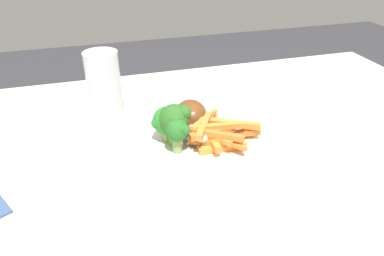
{
  "coord_description": "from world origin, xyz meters",
  "views": [
    {
      "loc": [
        -0.19,
        -0.52,
        1.07
      ],
      "look_at": [
        -0.04,
        0.02,
        0.74
      ],
      "focal_mm": 33.6,
      "sensor_mm": 36.0,
      "label": 1
    }
  ],
  "objects_px": {
    "dining_table": "(213,188)",
    "dinner_plate": "(192,140)",
    "broccoli_floret_middle": "(178,131)",
    "water_glass": "(104,85)",
    "chicken_drumstick_far": "(192,115)",
    "broccoli_floret_back": "(176,120)",
    "chicken_drumstick_near": "(181,118)",
    "carrot_fries_pile": "(217,133)",
    "broccoli_floret_front": "(167,121)",
    "chicken_drumstick_extra": "(187,119)"
  },
  "relations": [
    {
      "from": "broccoli_floret_back",
      "to": "chicken_drumstick_far",
      "type": "relative_size",
      "value": 0.6
    },
    {
      "from": "dining_table",
      "to": "chicken_drumstick_far",
      "type": "height_order",
      "value": "chicken_drumstick_far"
    },
    {
      "from": "dining_table",
      "to": "dinner_plate",
      "type": "distance_m",
      "value": 0.12
    },
    {
      "from": "chicken_drumstick_near",
      "to": "water_glass",
      "type": "xyz_separation_m",
      "value": [
        -0.13,
        0.11,
        0.04
      ]
    },
    {
      "from": "dining_table",
      "to": "broccoli_floret_middle",
      "type": "relative_size",
      "value": 18.57
    },
    {
      "from": "carrot_fries_pile",
      "to": "chicken_drumstick_extra",
      "type": "xyz_separation_m",
      "value": [
        -0.04,
        0.06,
        -0.0
      ]
    },
    {
      "from": "chicken_drumstick_far",
      "to": "water_glass",
      "type": "xyz_separation_m",
      "value": [
        -0.15,
        0.12,
        0.03
      ]
    },
    {
      "from": "dinner_plate",
      "to": "broccoli_floret_middle",
      "type": "xyz_separation_m",
      "value": [
        -0.04,
        -0.04,
        0.05
      ]
    },
    {
      "from": "chicken_drumstick_near",
      "to": "chicken_drumstick_far",
      "type": "bearing_deg",
      "value": -16.86
    },
    {
      "from": "broccoli_floret_front",
      "to": "chicken_drumstick_near",
      "type": "xyz_separation_m",
      "value": [
        0.04,
        0.04,
        -0.02
      ]
    },
    {
      "from": "broccoli_floret_middle",
      "to": "chicken_drumstick_extra",
      "type": "height_order",
      "value": "broccoli_floret_middle"
    },
    {
      "from": "dining_table",
      "to": "chicken_drumstick_extra",
      "type": "height_order",
      "value": "chicken_drumstick_extra"
    },
    {
      "from": "dinner_plate",
      "to": "broccoli_floret_back",
      "type": "relative_size",
      "value": 3.32
    },
    {
      "from": "dining_table",
      "to": "broccoli_floret_back",
      "type": "bearing_deg",
      "value": 176.6
    },
    {
      "from": "dinner_plate",
      "to": "water_glass",
      "type": "xyz_separation_m",
      "value": [
        -0.14,
        0.15,
        0.06
      ]
    },
    {
      "from": "dining_table",
      "to": "broccoli_floret_front",
      "type": "bearing_deg",
      "value": 166.7
    },
    {
      "from": "dinner_plate",
      "to": "water_glass",
      "type": "bearing_deg",
      "value": 132.06
    },
    {
      "from": "broccoli_floret_front",
      "to": "dining_table",
      "type": "bearing_deg",
      "value": -13.3
    },
    {
      "from": "broccoli_floret_front",
      "to": "chicken_drumstick_extra",
      "type": "distance_m",
      "value": 0.06
    },
    {
      "from": "dining_table",
      "to": "carrot_fries_pile",
      "type": "height_order",
      "value": "carrot_fries_pile"
    },
    {
      "from": "dinner_plate",
      "to": "chicken_drumstick_near",
      "type": "bearing_deg",
      "value": 103.33
    },
    {
      "from": "carrot_fries_pile",
      "to": "chicken_drumstick_far",
      "type": "relative_size",
      "value": 1.12
    },
    {
      "from": "chicken_drumstick_near",
      "to": "dining_table",
      "type": "bearing_deg",
      "value": -51.03
    },
    {
      "from": "carrot_fries_pile",
      "to": "chicken_drumstick_near",
      "type": "height_order",
      "value": "carrot_fries_pile"
    },
    {
      "from": "chicken_drumstick_near",
      "to": "water_glass",
      "type": "distance_m",
      "value": 0.18
    },
    {
      "from": "broccoli_floret_back",
      "to": "chicken_drumstick_near",
      "type": "distance_m",
      "value": 0.07
    },
    {
      "from": "broccoli_floret_front",
      "to": "chicken_drumstick_extra",
      "type": "relative_size",
      "value": 0.53
    },
    {
      "from": "chicken_drumstick_far",
      "to": "water_glass",
      "type": "distance_m",
      "value": 0.19
    },
    {
      "from": "dinner_plate",
      "to": "broccoli_floret_middle",
      "type": "height_order",
      "value": "broccoli_floret_middle"
    },
    {
      "from": "broccoli_floret_middle",
      "to": "chicken_drumstick_extra",
      "type": "xyz_separation_m",
      "value": [
        0.04,
        0.07,
        -0.02
      ]
    },
    {
      "from": "broccoli_floret_middle",
      "to": "water_glass",
      "type": "bearing_deg",
      "value": 118.38
    },
    {
      "from": "broccoli_floret_middle",
      "to": "carrot_fries_pile",
      "type": "height_order",
      "value": "broccoli_floret_middle"
    },
    {
      "from": "chicken_drumstick_near",
      "to": "chicken_drumstick_far",
      "type": "height_order",
      "value": "chicken_drumstick_far"
    },
    {
      "from": "chicken_drumstick_near",
      "to": "water_glass",
      "type": "bearing_deg",
      "value": 139.13
    },
    {
      "from": "chicken_drumstick_far",
      "to": "chicken_drumstick_extra",
      "type": "relative_size",
      "value": 1.02
    },
    {
      "from": "broccoli_floret_middle",
      "to": "carrot_fries_pile",
      "type": "relative_size",
      "value": 0.44
    },
    {
      "from": "chicken_drumstick_extra",
      "to": "dinner_plate",
      "type": "bearing_deg",
      "value": -90.53
    },
    {
      "from": "dining_table",
      "to": "dinner_plate",
      "type": "relative_size",
      "value": 4.58
    },
    {
      "from": "dinner_plate",
      "to": "water_glass",
      "type": "height_order",
      "value": "water_glass"
    },
    {
      "from": "water_glass",
      "to": "dining_table",
      "type": "bearing_deg",
      "value": -44.04
    },
    {
      "from": "water_glass",
      "to": "broccoli_floret_middle",
      "type": "bearing_deg",
      "value": -61.62
    },
    {
      "from": "dining_table",
      "to": "dinner_plate",
      "type": "height_order",
      "value": "dinner_plate"
    },
    {
      "from": "broccoli_floret_front",
      "to": "chicken_drumstick_far",
      "type": "bearing_deg",
      "value": 31.94
    },
    {
      "from": "water_glass",
      "to": "dinner_plate",
      "type": "bearing_deg",
      "value": -47.94
    },
    {
      "from": "dining_table",
      "to": "chicken_drumstick_extra",
      "type": "distance_m",
      "value": 0.15
    },
    {
      "from": "dinner_plate",
      "to": "broccoli_floret_back",
      "type": "bearing_deg",
      "value": -157.44
    },
    {
      "from": "broccoli_floret_middle",
      "to": "broccoli_floret_back",
      "type": "bearing_deg",
      "value": 83.48
    },
    {
      "from": "broccoli_floret_middle",
      "to": "water_glass",
      "type": "relative_size",
      "value": 0.46
    },
    {
      "from": "dining_table",
      "to": "broccoli_floret_middle",
      "type": "distance_m",
      "value": 0.17
    },
    {
      "from": "dining_table",
      "to": "dinner_plate",
      "type": "xyz_separation_m",
      "value": [
        -0.04,
        0.02,
        0.11
      ]
    }
  ]
}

